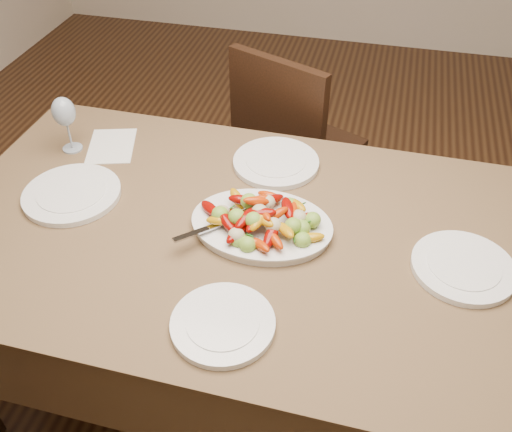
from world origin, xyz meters
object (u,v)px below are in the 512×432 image
object	(u,v)px
dining_table	(256,318)
plate_far	(276,163)
plate_right	(463,268)
plate_left	(72,194)
wine_glass	(66,123)
chair_far	(301,148)
plate_near	(223,324)
serving_platter	(262,227)

from	to	relation	value
dining_table	plate_far	distance (m)	0.51
dining_table	plate_right	distance (m)	0.68
dining_table	plate_right	xyz separation A→B (m)	(0.56, -0.01, 0.39)
plate_left	wine_glass	xyz separation A→B (m)	(-0.12, 0.23, 0.09)
plate_far	plate_right	bearing A→B (deg)	-30.78
chair_far	wine_glass	size ratio (longest dim) A/B	4.64
plate_far	plate_left	bearing A→B (deg)	-151.33
plate_near	wine_glass	size ratio (longest dim) A/B	1.22
chair_far	serving_platter	distance (m)	0.90
chair_far	plate_near	bearing A→B (deg)	114.14
serving_platter	plate_near	xyz separation A→B (m)	(-0.01, -0.36, -0.00)
plate_left	plate_right	bearing A→B (deg)	-1.75
serving_platter	plate_near	world-z (taller)	serving_platter
chair_far	plate_right	xyz separation A→B (m)	(0.58, -0.88, 0.29)
plate_right	plate_near	distance (m)	0.65
plate_left	plate_near	distance (m)	0.69
plate_far	wine_glass	size ratio (longest dim) A/B	1.36
dining_table	chair_far	bearing A→B (deg)	91.11
dining_table	serving_platter	size ratio (longest dim) A/B	4.73
serving_platter	wine_glass	xyz separation A→B (m)	(-0.72, 0.24, 0.09)
chair_far	plate_near	distance (m)	1.25
plate_left	plate_far	size ratio (longest dim) A/B	1.05
plate_far	plate_near	size ratio (longest dim) A/B	1.11
plate_left	plate_right	distance (m)	1.14
chair_far	plate_left	bearing A→B (deg)	79.48
chair_far	plate_right	distance (m)	1.09
plate_right	plate_far	distance (m)	0.67
wine_glass	plate_near	bearing A→B (deg)	-40.37
plate_left	plate_far	world-z (taller)	same
dining_table	plate_left	bearing A→B (deg)	177.62
dining_table	plate_near	distance (m)	0.52
chair_far	plate_far	world-z (taller)	chair_far
serving_platter	plate_left	xyz separation A→B (m)	(-0.59, 0.01, -0.00)
plate_left	plate_far	xyz separation A→B (m)	(0.57, 0.31, 0.00)
plate_right	plate_left	bearing A→B (deg)	178.25
wine_glass	serving_platter	bearing A→B (deg)	-18.81
dining_table	plate_left	world-z (taller)	plate_left
chair_far	plate_left	distance (m)	1.06
dining_table	plate_far	bearing A→B (deg)	92.67
plate_near	wine_glass	bearing A→B (deg)	139.63
plate_far	wine_glass	world-z (taller)	wine_glass
plate_right	plate_near	size ratio (longest dim) A/B	1.08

